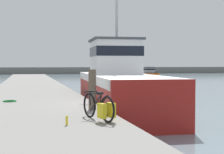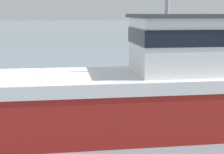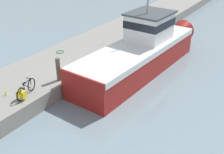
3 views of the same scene
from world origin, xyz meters
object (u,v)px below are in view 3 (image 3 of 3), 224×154
Objects in this scene: bicycle_touring at (25,91)px; fishing_boat_main at (143,50)px; water_bottle_on_curb at (6,93)px; mooring_post at (58,69)px.

fishing_boat_main is at bearing 55.03° from bicycle_touring.
fishing_boat_main is 9.30m from water_bottle_on_curb.
mooring_post reaches higher than water_bottle_on_curb.
bicycle_touring is at bearing 24.75° from water_bottle_on_curb.
water_bottle_on_curb is at bearing -172.08° from bicycle_touring.
mooring_post is (0.21, 2.35, 0.32)m from bicycle_touring.
bicycle_touring is at bearing -104.59° from fishing_boat_main.
mooring_post is 5.68× the size of water_bottle_on_curb.
water_bottle_on_curb is (-1.19, -2.80, -0.57)m from mooring_post.
fishing_boat_main reaches higher than water_bottle_on_curb.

